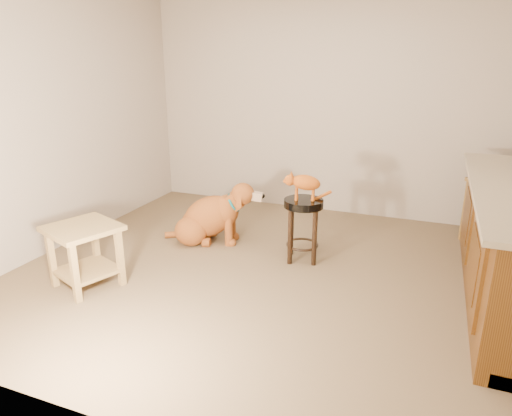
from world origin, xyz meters
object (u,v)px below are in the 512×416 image
at_px(golden_retriever, 210,218).
at_px(wood_stool, 486,213).
at_px(padded_stool, 303,217).
at_px(side_table, 85,247).
at_px(tabby_kitten, 303,183).

bearing_deg(golden_retriever, wood_stool, 5.86).
height_order(padded_stool, side_table, padded_stool).
bearing_deg(tabby_kitten, padded_stool, -5.72).
xyz_separation_m(padded_stool, golden_retriever, (-1.04, 0.10, -0.17)).
bearing_deg(golden_retriever, tabby_kitten, -18.68).
bearing_deg(side_table, padded_stool, 37.17).
relative_size(golden_retriever, tabby_kitten, 2.52).
relative_size(wood_stool, golden_retriever, 0.63).
bearing_deg(tabby_kitten, side_table, -156.87).
xyz_separation_m(padded_stool, wood_stool, (1.66, 1.03, -0.08)).
height_order(wood_stool, tabby_kitten, tabby_kitten).
distance_m(padded_stool, wood_stool, 1.96).
bearing_deg(padded_stool, wood_stool, 31.82).
bearing_deg(tabby_kitten, wood_stool, 17.51).
distance_m(wood_stool, golden_retriever, 2.86).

